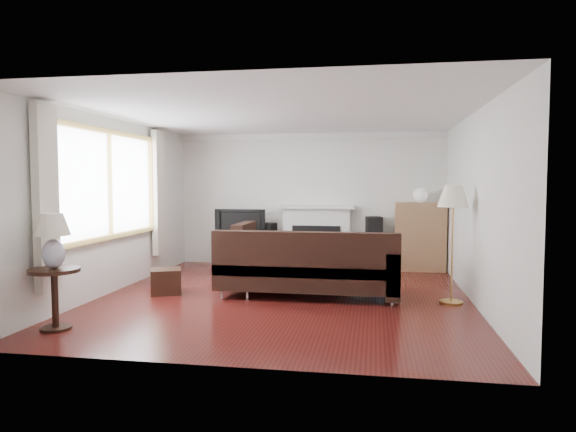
% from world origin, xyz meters
% --- Properties ---
extents(room, '(5.10, 5.60, 2.54)m').
position_xyz_m(room, '(0.00, 0.00, 1.25)').
color(room, '#4D1411').
rests_on(room, ground).
extents(window, '(0.12, 2.74, 1.54)m').
position_xyz_m(window, '(-2.45, -0.20, 1.55)').
color(window, olive).
rests_on(window, room).
extents(curtain_near, '(0.10, 0.35, 2.10)m').
position_xyz_m(curtain_near, '(-2.40, -1.72, 1.40)').
color(curtain_near, silver).
rests_on(curtain_near, room).
extents(curtain_far, '(0.10, 0.35, 2.10)m').
position_xyz_m(curtain_far, '(-2.40, 1.32, 1.40)').
color(curtain_far, silver).
rests_on(curtain_far, room).
extents(fireplace, '(1.40, 0.26, 1.15)m').
position_xyz_m(fireplace, '(0.15, 2.64, 0.57)').
color(fireplace, white).
rests_on(fireplace, room).
extents(tv_stand, '(1.05, 0.47, 0.53)m').
position_xyz_m(tv_stand, '(-1.26, 2.48, 0.26)').
color(tv_stand, black).
rests_on(tv_stand, ground).
extents(television, '(0.96, 0.13, 0.55)m').
position_xyz_m(television, '(-1.26, 2.48, 0.80)').
color(television, black).
rests_on(television, tv_stand).
extents(speaker_left, '(0.30, 0.33, 0.82)m').
position_xyz_m(speaker_left, '(-0.75, 2.55, 0.41)').
color(speaker_left, black).
rests_on(speaker_left, ground).
extents(speaker_right, '(0.32, 0.36, 0.96)m').
position_xyz_m(speaker_right, '(1.21, 2.54, 0.48)').
color(speaker_right, black).
rests_on(speaker_right, ground).
extents(bookshelf, '(0.89, 0.42, 1.22)m').
position_xyz_m(bookshelf, '(2.03, 2.51, 0.61)').
color(bookshelf, '#946944').
rests_on(bookshelf, ground).
extents(globe_lamp, '(0.26, 0.26, 0.26)m').
position_xyz_m(globe_lamp, '(2.03, 2.51, 1.35)').
color(globe_lamp, white).
rests_on(globe_lamp, bookshelf).
extents(sectional_sofa, '(2.69, 1.97, 0.87)m').
position_xyz_m(sectional_sofa, '(0.31, 0.10, 0.44)').
color(sectional_sofa, black).
rests_on(sectional_sofa, ground).
extents(coffee_table, '(1.05, 0.60, 0.40)m').
position_xyz_m(coffee_table, '(0.31, 1.53, 0.20)').
color(coffee_table, '#A3754E').
rests_on(coffee_table, ground).
extents(footstool, '(0.54, 0.54, 0.35)m').
position_xyz_m(footstool, '(-1.70, -0.07, 0.18)').
color(footstool, black).
rests_on(footstool, ground).
extents(floor_lamp, '(0.49, 0.49, 1.55)m').
position_xyz_m(floor_lamp, '(2.22, -0.02, 0.77)').
color(floor_lamp, '#BD9141').
rests_on(floor_lamp, ground).
extents(side_table, '(0.53, 0.53, 0.66)m').
position_xyz_m(side_table, '(-2.15, -1.98, 0.33)').
color(side_table, black).
rests_on(side_table, ground).
extents(table_lamp, '(0.36, 0.36, 0.58)m').
position_xyz_m(table_lamp, '(-2.15, -1.98, 0.95)').
color(table_lamp, silver).
rests_on(table_lamp, side_table).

